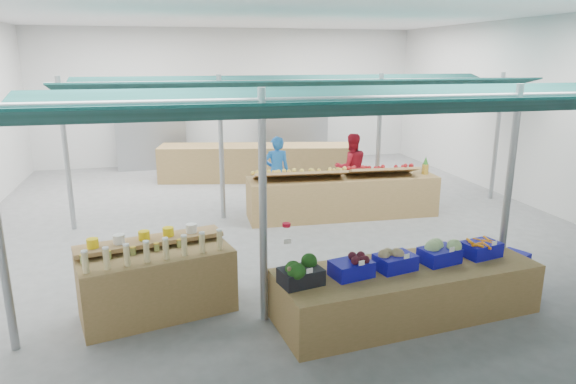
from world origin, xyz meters
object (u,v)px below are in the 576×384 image
object	(u,v)px
veg_counter	(406,291)
fruit_counter	(342,197)
bottle_shelf	(157,280)
crate_stack	(509,274)
vendor_right	(351,168)
vendor_left	(277,172)

from	to	relation	value
veg_counter	fruit_counter	world-z (taller)	fruit_counter
bottle_shelf	veg_counter	distance (m)	3.32
veg_counter	crate_stack	world-z (taller)	veg_counter
fruit_counter	bottle_shelf	bearing A→B (deg)	-135.60
bottle_shelf	crate_stack	distance (m)	4.99
vendor_right	vendor_left	bearing A→B (deg)	2.29
vendor_left	vendor_right	distance (m)	1.80
vendor_left	fruit_counter	bearing A→B (deg)	139.78
veg_counter	vendor_left	xyz separation A→B (m)	(-0.54, 5.45, 0.47)
crate_stack	vendor_left	xyz separation A→B (m)	(-2.28, 5.22, 0.51)
veg_counter	crate_stack	xyz separation A→B (m)	(1.74, 0.23, -0.03)
crate_stack	vendor_right	xyz separation A→B (m)	(-0.48, 5.22, 0.51)
fruit_counter	crate_stack	world-z (taller)	fruit_counter
veg_counter	vendor_left	size ratio (longest dim) A/B	2.15
fruit_counter	vendor_right	world-z (taller)	vendor_right
vendor_left	vendor_right	world-z (taller)	same
bottle_shelf	vendor_left	world-z (taller)	vendor_left
veg_counter	vendor_left	world-z (taller)	vendor_left
crate_stack	fruit_counter	bearing A→B (deg)	104.74
bottle_shelf	vendor_left	xyz separation A→B (m)	(2.66, 4.59, 0.34)
fruit_counter	vendor_left	bearing A→B (deg)	139.78
veg_counter	vendor_left	bearing A→B (deg)	89.56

